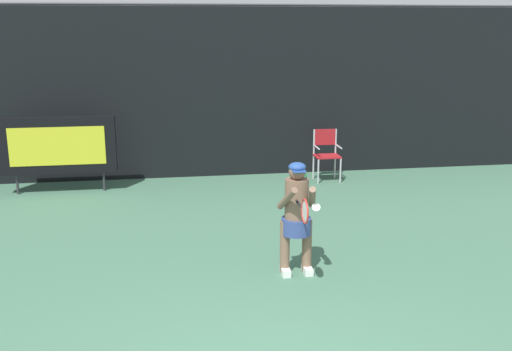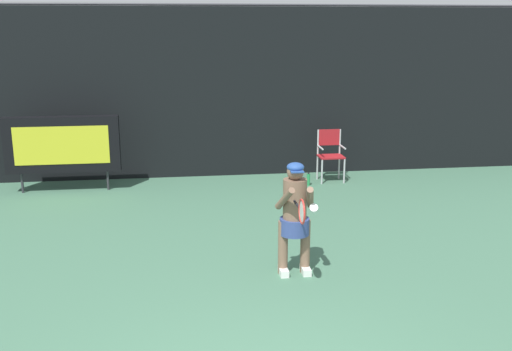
{
  "view_description": "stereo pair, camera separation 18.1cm",
  "coord_description": "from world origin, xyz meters",
  "px_view_note": "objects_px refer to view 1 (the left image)",
  "views": [
    {
      "loc": [
        -0.84,
        -4.2,
        3.2
      ],
      "look_at": [
        0.51,
        4.22,
        1.05
      ],
      "focal_mm": 41.65,
      "sensor_mm": 36.0,
      "label": 1
    },
    {
      "loc": [
        -0.66,
        -4.22,
        3.2
      ],
      "look_at": [
        0.51,
        4.22,
        1.05
      ],
      "focal_mm": 41.65,
      "sensor_mm": 36.0,
      "label": 2
    }
  ],
  "objects_px": {
    "scoreboard": "(58,145)",
    "tennis_player": "(297,213)",
    "water_bottle": "(305,179)",
    "tennis_racket": "(304,211)",
    "umpire_chair": "(326,152)"
  },
  "relations": [
    {
      "from": "umpire_chair",
      "to": "scoreboard",
      "type": "bearing_deg",
      "value": -178.84
    },
    {
      "from": "umpire_chair",
      "to": "water_bottle",
      "type": "height_order",
      "value": "umpire_chair"
    },
    {
      "from": "scoreboard",
      "to": "umpire_chair",
      "type": "xyz_separation_m",
      "value": [
        5.43,
        0.11,
        -0.33
      ]
    },
    {
      "from": "water_bottle",
      "to": "tennis_racket",
      "type": "bearing_deg",
      "value": -103.97
    },
    {
      "from": "water_bottle",
      "to": "tennis_racket",
      "type": "xyz_separation_m",
      "value": [
        -1.23,
        -4.94,
        0.92
      ]
    },
    {
      "from": "scoreboard",
      "to": "water_bottle",
      "type": "xyz_separation_m",
      "value": [
        4.89,
        -0.22,
        -0.82
      ]
    },
    {
      "from": "scoreboard",
      "to": "tennis_racket",
      "type": "relative_size",
      "value": 3.65
    },
    {
      "from": "scoreboard",
      "to": "water_bottle",
      "type": "relative_size",
      "value": 8.3
    },
    {
      "from": "tennis_player",
      "to": "tennis_racket",
      "type": "xyz_separation_m",
      "value": [
        -0.04,
        -0.57,
        0.22
      ]
    },
    {
      "from": "scoreboard",
      "to": "tennis_player",
      "type": "bearing_deg",
      "value": -51.09
    },
    {
      "from": "umpire_chair",
      "to": "tennis_racket",
      "type": "relative_size",
      "value": 1.79
    },
    {
      "from": "tennis_player",
      "to": "umpire_chair",
      "type": "bearing_deg",
      "value": 69.82
    },
    {
      "from": "tennis_player",
      "to": "tennis_racket",
      "type": "distance_m",
      "value": 0.61
    },
    {
      "from": "tennis_racket",
      "to": "scoreboard",
      "type": "bearing_deg",
      "value": 107.42
    },
    {
      "from": "water_bottle",
      "to": "tennis_player",
      "type": "bearing_deg",
      "value": -105.23
    }
  ]
}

